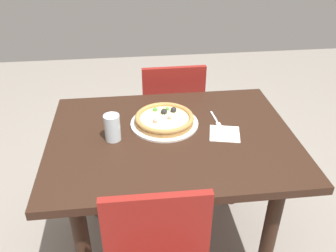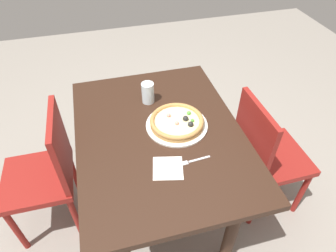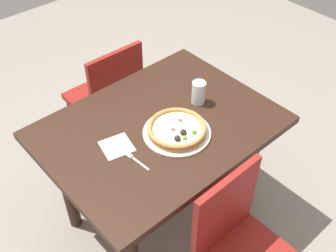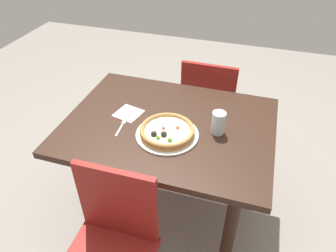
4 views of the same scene
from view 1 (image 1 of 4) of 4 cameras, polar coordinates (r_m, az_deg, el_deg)
The scene contains 8 objects.
ground_plane at distance 2.17m, azimuth 0.49°, elevation -18.11°, with size 6.00×6.00×0.00m, color gray.
dining_table at distance 1.74m, azimuth 0.58°, elevation -4.74°, with size 1.15×0.87×0.74m.
chair_near at distance 2.37m, azimuth 0.52°, elevation 1.72°, with size 0.40×0.40×0.86m.
plate at distance 1.75m, azimuth -0.58°, elevation 0.46°, with size 0.33×0.33×0.01m, color silver.
pizza at distance 1.74m, azimuth -0.58°, elevation 1.19°, with size 0.29×0.29×0.05m.
fork at distance 1.79m, azimuth 7.81°, elevation 0.82°, with size 0.03×0.17×0.00m.
drinking_glass at distance 1.63m, azimuth -8.94°, elevation -0.26°, with size 0.07×0.07×0.13m, color silver.
napkin at distance 1.70m, azimuth 9.09°, elevation -1.23°, with size 0.14×0.14×0.00m, color white.
Camera 1 is at (0.18, 1.38, 1.66)m, focal length 37.91 mm.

